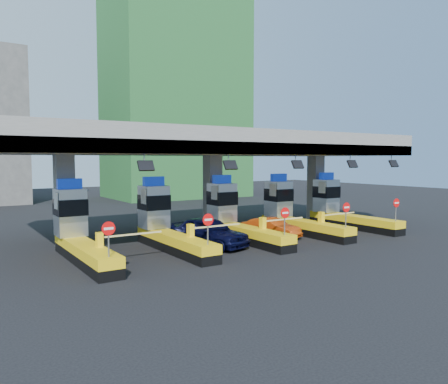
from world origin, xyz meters
TOP-DOWN VIEW (x-y plane):
  - ground at (0.00, 0.00)m, footprint 120.00×120.00m
  - toll_canopy at (0.00, 2.87)m, footprint 28.00×12.09m
  - toll_lane_far_left at (-10.00, 0.28)m, footprint 4.43×8.00m
  - toll_lane_left at (-5.00, 0.28)m, footprint 4.43×8.00m
  - toll_lane_center at (0.00, 0.28)m, footprint 4.43×8.00m
  - toll_lane_right at (5.00, 0.28)m, footprint 4.43×8.00m
  - toll_lane_far_right at (10.00, 0.28)m, footprint 4.43×8.00m
  - bg_building_scaffold at (12.00, 32.00)m, footprint 18.00×12.00m
  - van at (-2.64, -0.81)m, footprint 3.47×5.56m
  - red_car at (2.36, -0.59)m, footprint 2.48×4.26m

SIDE VIEW (x-z plane):
  - ground at x=0.00m, z-range 0.00..0.00m
  - red_car at x=2.36m, z-range 0.00..1.33m
  - van at x=-2.64m, z-range 0.00..1.77m
  - toll_lane_far_left at x=-10.00m, z-range -0.68..3.47m
  - toll_lane_left at x=-5.00m, z-range -0.68..3.47m
  - toll_lane_center at x=0.00m, z-range -0.68..3.47m
  - toll_lane_right at x=5.00m, z-range -0.68..3.47m
  - toll_lane_far_right at x=10.00m, z-range -0.68..3.47m
  - toll_canopy at x=0.00m, z-range 2.63..9.63m
  - bg_building_scaffold at x=12.00m, z-range 0.00..28.00m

